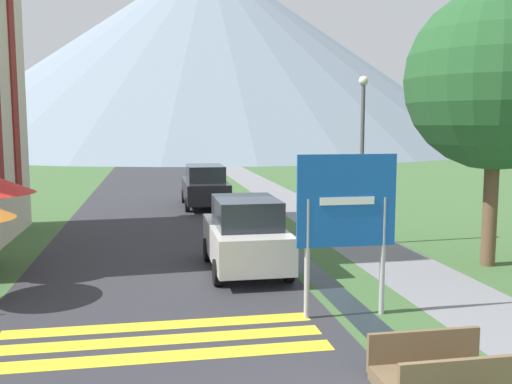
% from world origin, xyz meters
% --- Properties ---
extents(ground_plane, '(160.00, 160.00, 0.00)m').
position_xyz_m(ground_plane, '(0.00, 20.00, 0.00)').
color(ground_plane, '#3D6033').
extents(road, '(6.40, 60.00, 0.01)m').
position_xyz_m(road, '(-2.50, 30.00, 0.00)').
color(road, '#2D2D33').
rests_on(road, ground_plane).
extents(footpath, '(2.20, 60.00, 0.01)m').
position_xyz_m(footpath, '(3.60, 30.00, 0.00)').
color(footpath, slate).
rests_on(footpath, ground_plane).
extents(drainage_channel, '(0.60, 60.00, 0.00)m').
position_xyz_m(drainage_channel, '(1.20, 30.00, 0.00)').
color(drainage_channel, black).
rests_on(drainage_channel, ground_plane).
extents(crosswalk_marking, '(5.44, 1.84, 0.01)m').
position_xyz_m(crosswalk_marking, '(-2.50, 3.95, 0.01)').
color(crosswalk_marking, yellow).
rests_on(crosswalk_marking, ground_plane).
extents(mountain_distant, '(82.77, 82.77, 28.78)m').
position_xyz_m(mountain_distant, '(6.13, 83.16, 14.39)').
color(mountain_distant, slate).
rests_on(mountain_distant, ground_plane).
extents(road_sign, '(1.88, 0.11, 3.04)m').
position_xyz_m(road_sign, '(0.90, 4.55, 1.96)').
color(road_sign, '#9E9EA3').
rests_on(road_sign, ground_plane).
extents(footbridge, '(1.70, 1.10, 0.65)m').
position_xyz_m(footbridge, '(1.20, 1.48, 0.23)').
color(footbridge, brown).
rests_on(footbridge, ground_plane).
extents(parked_car_near, '(1.80, 3.81, 1.82)m').
position_xyz_m(parked_car_near, '(-0.40, 8.13, 0.91)').
color(parked_car_near, silver).
rests_on(parked_car_near, ground_plane).
extents(parked_car_far, '(1.88, 4.42, 1.82)m').
position_xyz_m(parked_car_far, '(-0.38, 19.19, 0.91)').
color(parked_car_far, black).
rests_on(parked_car_far, ground_plane).
extents(streetlamp, '(0.28, 0.28, 4.95)m').
position_xyz_m(streetlamp, '(3.47, 10.58, 2.95)').
color(streetlamp, '#515156').
rests_on(streetlamp, ground_plane).
extents(tree_by_path, '(4.47, 4.47, 6.90)m').
position_xyz_m(tree_by_path, '(5.78, 7.62, 4.65)').
color(tree_by_path, brown).
rests_on(tree_by_path, ground_plane).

